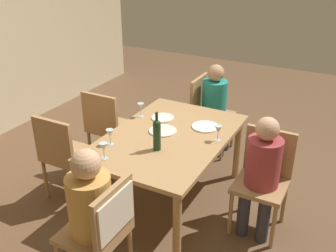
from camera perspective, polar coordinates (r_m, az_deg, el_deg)
name	(u,v)px	position (r m, az deg, el deg)	size (l,w,h in m)	color
ground_plane	(168,199)	(4.07, 0.00, -10.57)	(10.00, 10.00, 0.00)	brown
dining_table	(168,143)	(3.72, 0.00, -2.51)	(1.58, 1.07, 0.73)	#A87F51
chair_right_end	(207,109)	(4.76, 5.69, 2.44)	(0.44, 0.44, 0.92)	#A87F51
chair_left_end	(106,224)	(2.88, -9.05, -13.84)	(0.44, 0.46, 0.92)	#A87F51
chair_near	(264,174)	(3.58, 13.79, -6.73)	(0.44, 0.44, 0.92)	#A87F51
chair_far_right	(107,124)	(4.42, -8.85, 0.31)	(0.44, 0.44, 0.92)	#A87F51
chair_far_left	(63,152)	(3.94, -14.94, -3.64)	(0.44, 0.44, 0.92)	#A87F51
person_woman_host	(216,103)	(4.69, 7.02, 3.37)	(0.29, 0.34, 1.10)	#33333D
person_man_bearded	(88,209)	(2.91, -11.58, -11.79)	(0.32, 0.36, 1.15)	#33333D
person_man_guest	(262,169)	(3.43, 13.48, -6.08)	(0.34, 0.30, 1.11)	#33333D
wine_bottle_tall_green	(157,134)	(3.38, -1.63, -1.12)	(0.07, 0.07, 0.36)	#19381E
wine_glass_near_left	(104,148)	(3.30, -9.33, -3.12)	(0.07, 0.07, 0.15)	silver
wine_glass_centre	(110,134)	(3.52, -8.44, -1.13)	(0.07, 0.07, 0.15)	silver
wine_glass_near_right	(218,130)	(3.58, 7.30, -0.58)	(0.07, 0.07, 0.15)	silver
wine_glass_far	(141,107)	(4.04, -3.98, 2.74)	(0.07, 0.07, 0.15)	silver
dinner_plate_host	(163,131)	(3.76, -0.77, -0.69)	(0.27, 0.27, 0.01)	silver
dinner_plate_guest_left	(205,127)	(3.86, 5.45, -0.09)	(0.27, 0.27, 0.01)	white
dinner_plate_guest_right	(163,118)	(4.03, -0.79, 1.21)	(0.23, 0.23, 0.01)	white
handbag	(95,168)	(4.43, -10.58, -6.00)	(0.28, 0.12, 0.22)	brown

